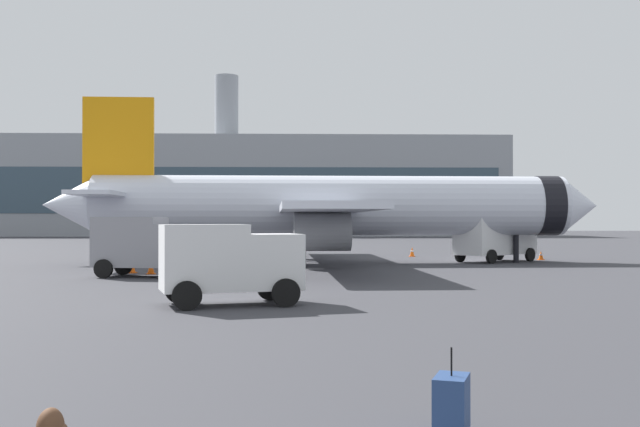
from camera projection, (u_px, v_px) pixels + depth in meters
name	position (u px, v px, depth m)	size (l,w,h in m)	color
airplane_at_gate	(329.00, 206.00, 47.82)	(35.70, 32.14, 10.50)	silver
service_truck	(145.00, 244.00, 36.11)	(5.11, 3.22, 2.90)	gray
fuel_truck	(495.00, 235.00, 49.47)	(6.19, 5.61, 3.20)	white
cargo_van	(229.00, 260.00, 23.95)	(4.78, 3.31, 2.60)	white
safety_cone_near	(412.00, 252.00, 56.69)	(0.44, 0.44, 0.74)	#F2590C
safety_cone_mid	(132.00, 267.00, 38.75)	(0.44, 0.44, 0.67)	#F2590C
safety_cone_far	(151.00, 268.00, 37.95)	(0.44, 0.44, 0.68)	#F2590C
safety_cone_outer	(541.00, 255.00, 51.79)	(0.44, 0.44, 0.64)	#F2590C
rolling_suitcase	(452.00, 403.00, 9.46)	(0.59, 0.74, 1.10)	navy
terminal_building	(225.00, 187.00, 139.16)	(102.40, 20.33, 29.82)	gray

